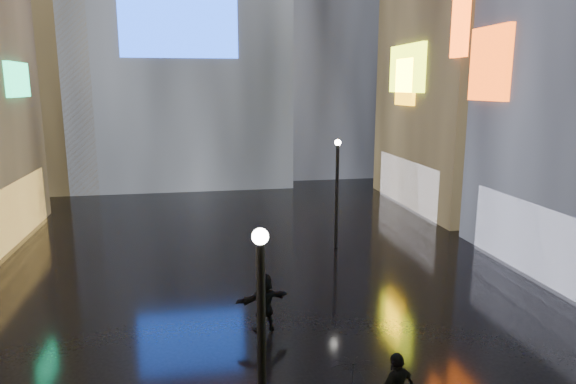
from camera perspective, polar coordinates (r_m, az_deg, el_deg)
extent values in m
plane|color=black|center=(21.91, -3.83, -8.65)|extent=(140.00, 140.00, 0.00)
cube|color=#FFC659|center=(28.51, -28.17, -2.08)|extent=(0.20, 10.00, 3.00)
cube|color=#1CFD99|center=(29.51, -27.85, 10.98)|extent=(0.25, 3.00, 1.71)
cube|color=white|center=(22.80, 26.16, -5.08)|extent=(0.20, 9.00, 3.00)
cube|color=#FF4E0C|center=(25.25, 21.52, 13.12)|extent=(0.25, 2.99, 3.26)
cube|color=white|center=(33.79, 13.11, 0.99)|extent=(0.20, 9.00, 3.00)
cube|color=#DFFF19|center=(33.44, 13.06, 13.22)|extent=(0.25, 4.92, 2.91)
cube|color=#FFA20C|center=(33.53, 12.91, 11.83)|extent=(0.25, 2.63, 2.87)
cube|color=#194CFF|center=(37.58, -12.05, 18.18)|extent=(8.00, 0.20, 5.00)
cube|color=black|center=(44.33, -27.00, 17.49)|extent=(10.00, 10.00, 26.00)
cylinder|color=black|center=(10.00, -2.93, -19.10)|extent=(0.16, 0.16, 5.00)
sphere|color=white|center=(8.96, -3.10, -4.96)|extent=(0.30, 0.30, 0.30)
cylinder|color=black|center=(24.27, 5.44, -0.50)|extent=(0.16, 0.16, 5.00)
sphere|color=white|center=(23.86, 5.56, 5.49)|extent=(0.30, 0.30, 0.30)
imported|color=black|center=(16.52, -2.70, -12.11)|extent=(1.84, 0.99, 1.89)
imported|color=black|center=(10.61, 7.29, -20.03)|extent=(1.24, 1.24, 0.82)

